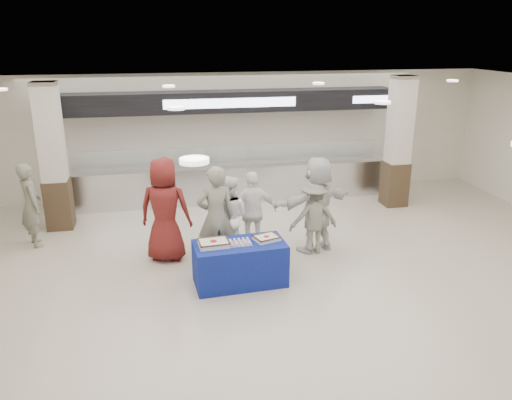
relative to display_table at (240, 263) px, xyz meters
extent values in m
plane|color=beige|center=(0.52, -0.80, -0.38)|extent=(14.00, 14.00, 0.00)
cube|color=silver|center=(0.52, 4.60, 0.08)|extent=(8.00, 0.80, 0.90)
cube|color=silver|center=(0.52, 4.60, 0.55)|extent=(8.00, 0.85, 0.04)
cube|color=white|center=(0.52, 4.30, 0.88)|extent=(7.60, 0.02, 0.50)
cube|color=black|center=(0.52, 4.60, 2.17)|extent=(8.40, 0.70, 0.50)
cube|color=silver|center=(0.52, 4.24, 2.17)|extent=(3.20, 0.03, 0.22)
cube|color=silver|center=(4.32, 4.24, 2.17)|extent=(1.40, 0.03, 0.18)
cube|color=#332517|center=(-3.48, 3.40, 0.18)|extent=(0.55, 0.55, 1.10)
cube|color=beige|center=(-3.48, 3.40, 1.78)|extent=(0.50, 0.50, 2.10)
cube|color=#332517|center=(4.52, 3.40, 0.18)|extent=(0.55, 0.55, 1.10)
cube|color=beige|center=(4.52, 3.40, 1.78)|extent=(0.50, 0.50, 2.10)
cube|color=navy|center=(0.00, 0.00, 0.00)|extent=(1.59, 0.87, 0.75)
cube|color=silver|center=(-0.44, -0.01, 0.41)|extent=(0.52, 0.42, 0.08)
cube|color=#462B14|center=(-0.44, -0.01, 0.47)|extent=(0.52, 0.42, 0.02)
cylinder|color=#A61817|center=(-0.44, -0.01, 0.46)|extent=(0.12, 0.12, 0.01)
cube|color=silver|center=(0.48, 0.05, 0.41)|extent=(0.48, 0.42, 0.06)
cube|color=#462B14|center=(0.48, 0.05, 0.45)|extent=(0.48, 0.42, 0.02)
cylinder|color=#A61817|center=(0.48, 0.05, 0.44)|extent=(0.11, 0.11, 0.01)
cube|color=#B1B2B6|center=(0.00, -0.04, 0.38)|extent=(0.39, 0.30, 0.01)
imported|color=maroon|center=(-1.20, 1.27, 0.62)|extent=(1.12, 0.90, 2.00)
imported|color=slate|center=(-0.30, 0.78, 0.59)|extent=(0.75, 0.54, 1.92)
imported|color=white|center=(-0.03, 1.11, 0.44)|extent=(0.98, 0.89, 1.64)
imported|color=white|center=(0.49, 1.34, 0.44)|extent=(0.98, 0.46, 1.63)
imported|color=slate|center=(1.63, 1.01, 0.37)|extent=(0.97, 0.58, 1.49)
imported|color=silver|center=(1.72, 1.10, 0.58)|extent=(1.86, 1.10, 1.91)
imported|color=slate|center=(-3.83, 2.47, 0.49)|extent=(0.64, 0.75, 1.73)
camera|label=1|loc=(-1.26, -7.69, 3.76)|focal=35.00mm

